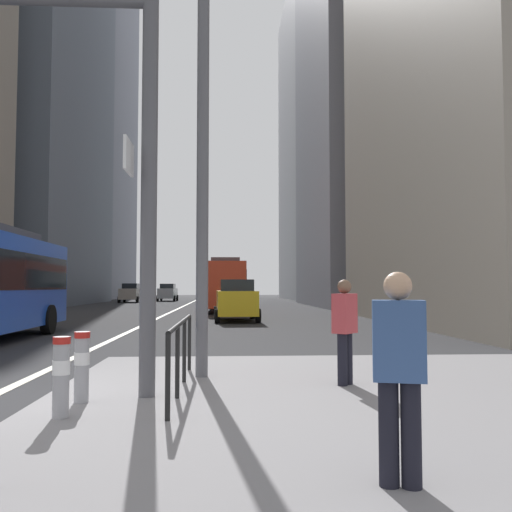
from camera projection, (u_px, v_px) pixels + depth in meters
name	position (u px, v px, depth m)	size (l,w,h in m)	color
ground_plane	(156.00, 319.00, 27.37)	(160.00, 160.00, 0.00)	#28282B
median_island	(394.00, 413.00, 6.74)	(9.00, 10.00, 0.15)	gray
lane_centre_line	(175.00, 310.00, 37.33)	(0.20, 80.00, 0.01)	beige
office_tower_left_mid	(14.00, 110.00, 50.37)	(13.70, 22.25, 35.57)	slate
office_tower_left_far	(87.00, 104.00, 77.11)	(10.74, 21.71, 54.49)	slate
office_tower_right_mid	(381.00, 3.00, 48.26)	(12.80, 18.11, 52.92)	gray
office_tower_right_far	(330.00, 144.00, 71.55)	(11.14, 23.79, 40.34)	#9E9EA3
city_bus_red_receding	(226.00, 283.00, 36.79)	(2.87, 11.01, 3.40)	red
city_bus_red_distant	(221.00, 285.00, 58.81)	(2.82, 11.50, 3.40)	#198456
car_oncoming_mid	(131.00, 293.00, 56.74)	(2.09, 4.06, 1.94)	#B2A899
car_receding_near	(230.00, 294.00, 46.58)	(2.10, 4.47, 1.94)	#232838
car_receding_far	(236.00, 300.00, 25.92)	(2.16, 4.64, 1.94)	gold
car_oncoming_far	(168.00, 292.00, 61.86)	(2.09, 4.57, 1.94)	silver
traffic_signal_gantry	(2.00, 103.00, 7.45)	(5.99, 0.65, 6.00)	#515156
street_lamp_post	(203.00, 69.00, 9.26)	(5.50, 0.32, 8.00)	#56565B
bollard_right	(61.00, 373.00, 6.18)	(0.20, 0.20, 0.90)	#99999E
bollard_back	(82.00, 363.00, 6.99)	(0.20, 0.20, 0.89)	#99999E
pedestrian_railing	(181.00, 340.00, 7.89)	(0.06, 3.73, 0.98)	black
pedestrian_waiting	(345.00, 327.00, 8.27)	(0.43, 0.44, 1.58)	black
pedestrian_walking	(399.00, 368.00, 4.08)	(0.43, 0.33, 1.58)	black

